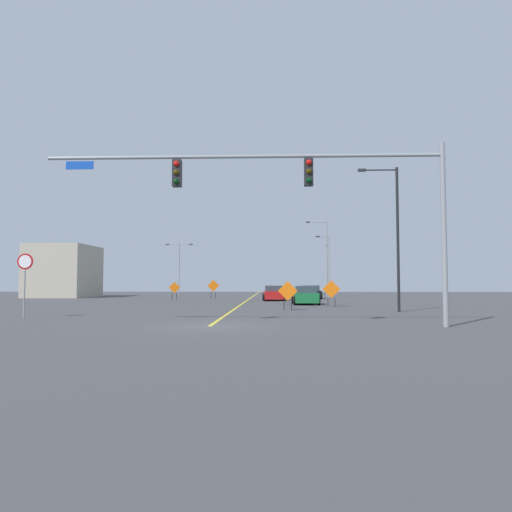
{
  "coord_description": "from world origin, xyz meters",
  "views": [
    {
      "loc": [
        2.41,
        -18.35,
        1.66
      ],
      "look_at": [
        0.78,
        29.12,
        4.33
      ],
      "focal_mm": 33.55,
      "sensor_mm": 36.0,
      "label": 1
    }
  ],
  "objects_px": {
    "street_lamp_near_left": "(328,263)",
    "construction_sign_median_near": "(174,289)",
    "street_lamp_mid_right": "(395,231)",
    "car_red_approaching": "(273,294)",
    "traffic_signal_assembly": "(304,186)",
    "construction_sign_right_shoulder": "(331,290)",
    "construction_sign_left_shoulder": "(288,292)",
    "construction_sign_right_lane": "(213,287)",
    "street_lamp_near_right": "(179,264)",
    "street_lamp_mid_left": "(325,255)",
    "car_black_near": "(310,292)",
    "stop_sign": "(25,273)",
    "car_green_passing": "(305,296)"
  },
  "relations": [
    {
      "from": "construction_sign_right_shoulder",
      "to": "construction_sign_right_lane",
      "type": "bearing_deg",
      "value": 121.35
    },
    {
      "from": "stop_sign",
      "to": "car_red_approaching",
      "type": "height_order",
      "value": "stop_sign"
    },
    {
      "from": "construction_sign_right_lane",
      "to": "car_green_passing",
      "type": "distance_m",
      "value": 16.09
    },
    {
      "from": "traffic_signal_assembly",
      "to": "car_black_near",
      "type": "bearing_deg",
      "value": 85.13
    },
    {
      "from": "street_lamp_mid_right",
      "to": "construction_sign_right_shoulder",
      "type": "bearing_deg",
      "value": 117.36
    },
    {
      "from": "street_lamp_near_right",
      "to": "car_green_passing",
      "type": "height_order",
      "value": "street_lamp_near_right"
    },
    {
      "from": "construction_sign_left_shoulder",
      "to": "car_green_passing",
      "type": "bearing_deg",
      "value": 78.89
    },
    {
      "from": "street_lamp_near_left",
      "to": "street_lamp_near_right",
      "type": "bearing_deg",
      "value": 151.57
    },
    {
      "from": "construction_sign_right_lane",
      "to": "car_green_passing",
      "type": "relative_size",
      "value": 0.48
    },
    {
      "from": "street_lamp_near_left",
      "to": "construction_sign_right_shoulder",
      "type": "bearing_deg",
      "value": -95.95
    },
    {
      "from": "street_lamp_near_left",
      "to": "street_lamp_near_right",
      "type": "relative_size",
      "value": 1.0
    },
    {
      "from": "street_lamp_near_right",
      "to": "construction_sign_median_near",
      "type": "bearing_deg",
      "value": -79.98
    },
    {
      "from": "car_black_near",
      "to": "car_green_passing",
      "type": "bearing_deg",
      "value": -96.08
    },
    {
      "from": "street_lamp_mid_right",
      "to": "street_lamp_near_right",
      "type": "distance_m",
      "value": 42.84
    },
    {
      "from": "street_lamp_near_left",
      "to": "construction_sign_right_shoulder",
      "type": "height_order",
      "value": "street_lamp_near_left"
    },
    {
      "from": "street_lamp_near_right",
      "to": "construction_sign_right_lane",
      "type": "relative_size",
      "value": 3.61
    },
    {
      "from": "construction_sign_right_shoulder",
      "to": "car_green_passing",
      "type": "height_order",
      "value": "construction_sign_right_shoulder"
    },
    {
      "from": "stop_sign",
      "to": "construction_sign_right_shoulder",
      "type": "distance_m",
      "value": 19.53
    },
    {
      "from": "car_green_passing",
      "to": "car_black_near",
      "type": "bearing_deg",
      "value": 83.92
    },
    {
      "from": "street_lamp_mid_right",
      "to": "car_red_approaching",
      "type": "height_order",
      "value": "street_lamp_mid_right"
    },
    {
      "from": "construction_sign_median_near",
      "to": "car_green_passing",
      "type": "relative_size",
      "value": 0.43
    },
    {
      "from": "stop_sign",
      "to": "construction_sign_right_lane",
      "type": "bearing_deg",
      "value": 79.28
    },
    {
      "from": "traffic_signal_assembly",
      "to": "car_red_approaching",
      "type": "relative_size",
      "value": 3.6
    },
    {
      "from": "street_lamp_mid_right",
      "to": "stop_sign",
      "type": "bearing_deg",
      "value": -163.2
    },
    {
      "from": "street_lamp_mid_left",
      "to": "construction_sign_right_lane",
      "type": "distance_m",
      "value": 14.09
    },
    {
      "from": "car_black_near",
      "to": "street_lamp_mid_left",
      "type": "bearing_deg",
      "value": 67.33
    },
    {
      "from": "construction_sign_right_shoulder",
      "to": "construction_sign_median_near",
      "type": "bearing_deg",
      "value": 139.68
    },
    {
      "from": "street_lamp_near_left",
      "to": "construction_sign_left_shoulder",
      "type": "distance_m",
      "value": 26.9
    },
    {
      "from": "street_lamp_mid_right",
      "to": "construction_sign_left_shoulder",
      "type": "distance_m",
      "value": 7.23
    },
    {
      "from": "street_lamp_near_left",
      "to": "car_red_approaching",
      "type": "height_order",
      "value": "street_lamp_near_left"
    },
    {
      "from": "traffic_signal_assembly",
      "to": "car_red_approaching",
      "type": "height_order",
      "value": "traffic_signal_assembly"
    },
    {
      "from": "construction_sign_right_shoulder",
      "to": "stop_sign",
      "type": "bearing_deg",
      "value": -144.12
    },
    {
      "from": "street_lamp_mid_right",
      "to": "car_red_approaching",
      "type": "distance_m",
      "value": 19.21
    },
    {
      "from": "street_lamp_mid_left",
      "to": "construction_sign_left_shoulder",
      "type": "bearing_deg",
      "value": -101.0
    },
    {
      "from": "stop_sign",
      "to": "street_lamp_near_right",
      "type": "relative_size",
      "value": 0.43
    },
    {
      "from": "street_lamp_mid_right",
      "to": "street_lamp_mid_left",
      "type": "xyz_separation_m",
      "value": [
        -0.91,
        28.26,
        0.29
      ]
    },
    {
      "from": "stop_sign",
      "to": "construction_sign_median_near",
      "type": "distance_m",
      "value": 22.94
    },
    {
      "from": "traffic_signal_assembly",
      "to": "construction_sign_right_shoulder",
      "type": "bearing_deg",
      "value": 79.25
    },
    {
      "from": "street_lamp_mid_right",
      "to": "car_red_approaching",
      "type": "xyz_separation_m",
      "value": [
        -7.03,
        17.42,
        -4.02
      ]
    },
    {
      "from": "traffic_signal_assembly",
      "to": "stop_sign",
      "type": "xyz_separation_m",
      "value": [
        -12.91,
        3.83,
        -3.25
      ]
    },
    {
      "from": "car_green_passing",
      "to": "street_lamp_near_right",
      "type": "bearing_deg",
      "value": 118.54
    },
    {
      "from": "street_lamp_near_left",
      "to": "construction_sign_median_near",
      "type": "distance_m",
      "value": 18.94
    },
    {
      "from": "street_lamp_near_right",
      "to": "construction_sign_left_shoulder",
      "type": "relative_size",
      "value": 4.02
    },
    {
      "from": "street_lamp_mid_right",
      "to": "street_lamp_mid_left",
      "type": "relative_size",
      "value": 0.94
    },
    {
      "from": "street_lamp_near_left",
      "to": "construction_sign_right_shoulder",
      "type": "xyz_separation_m",
      "value": [
        -2.26,
        -21.65,
        -2.81
      ]
    },
    {
      "from": "stop_sign",
      "to": "car_black_near",
      "type": "bearing_deg",
      "value": 61.33
    },
    {
      "from": "construction_sign_right_shoulder",
      "to": "car_black_near",
      "type": "relative_size",
      "value": 0.41
    },
    {
      "from": "construction_sign_right_lane",
      "to": "car_black_near",
      "type": "distance_m",
      "value": 10.29
    },
    {
      "from": "street_lamp_mid_left",
      "to": "traffic_signal_assembly",
      "type": "bearing_deg",
      "value": -97.49
    },
    {
      "from": "stop_sign",
      "to": "construction_sign_median_near",
      "type": "height_order",
      "value": "stop_sign"
    }
  ]
}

